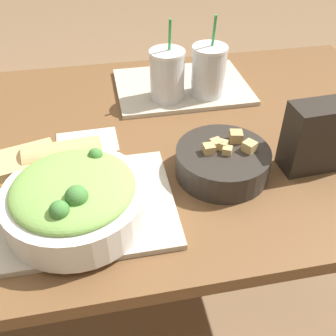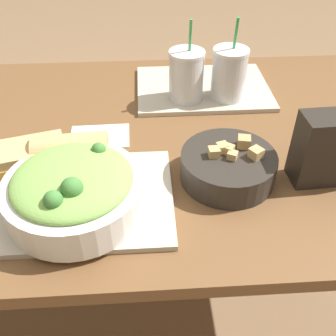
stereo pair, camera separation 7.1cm
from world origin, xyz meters
name	(u,v)px [view 1 (the left image)]	position (x,y,z in m)	size (l,w,h in m)	color
ground_plane	(150,302)	(0.00, 0.00, 0.00)	(12.00, 12.00, 0.00)	#846647
dining_table	(143,166)	(0.00, 0.00, 0.61)	(1.43, 0.84, 0.70)	brown
tray_near	(77,207)	(-0.15, -0.21, 0.71)	(0.36, 0.27, 0.01)	#BCB29E
tray_far	(182,86)	(0.14, 0.21, 0.71)	(0.36, 0.27, 0.01)	#BCB29E
salad_bowl	(75,198)	(-0.15, -0.24, 0.76)	(0.25, 0.25, 0.11)	white
soup_bowl	(223,161)	(0.14, -0.16, 0.74)	(0.19, 0.19, 0.08)	#2D2823
sandwich_near	(20,171)	(-0.25, -0.13, 0.75)	(0.17, 0.12, 0.06)	tan
baguette_near	(66,160)	(-0.17, -0.12, 0.75)	(0.15, 0.09, 0.08)	tan
drink_cup_dark	(167,76)	(0.09, 0.15, 0.78)	(0.09, 0.09, 0.21)	silver
drink_cup_red	(209,72)	(0.20, 0.15, 0.78)	(0.09, 0.09, 0.21)	silver
chip_bag	(323,136)	(0.35, -0.17, 0.78)	(0.16, 0.07, 0.15)	#28231E
napkin_folded	(87,142)	(-0.13, 0.00, 0.71)	(0.14, 0.10, 0.00)	silver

